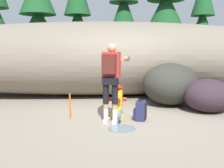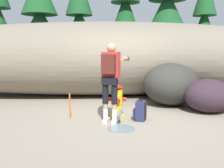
{
  "view_description": "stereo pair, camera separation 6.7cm",
  "coord_description": "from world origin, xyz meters",
  "px_view_note": "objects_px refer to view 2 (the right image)",
  "views": [
    {
      "loc": [
        -0.76,
        -5.75,
        1.58
      ],
      "look_at": [
        -0.29,
        0.48,
        0.75
      ],
      "focal_mm": 40.65,
      "sensor_mm": 36.0,
      "label": 1
    },
    {
      "loc": [
        -0.69,
        -5.76,
        1.58
      ],
      "look_at": [
        -0.29,
        0.48,
        0.75
      ],
      "focal_mm": 40.65,
      "sensor_mm": 36.0,
      "label": 2
    }
  ],
  "objects_px": {
    "fire_hydrant": "(117,101)",
    "utility_worker": "(111,73)",
    "spare_backpack": "(140,111)",
    "boulder_mid": "(208,96)",
    "boulder_large": "(171,84)",
    "survey_stake": "(70,106)"
  },
  "relations": [
    {
      "from": "boulder_large",
      "to": "boulder_mid",
      "type": "distance_m",
      "value": 1.21
    },
    {
      "from": "boulder_mid",
      "to": "survey_stake",
      "type": "distance_m",
      "value": 3.51
    },
    {
      "from": "utility_worker",
      "to": "boulder_mid",
      "type": "height_order",
      "value": "utility_worker"
    },
    {
      "from": "survey_stake",
      "to": "boulder_large",
      "type": "bearing_deg",
      "value": 26.69
    },
    {
      "from": "fire_hydrant",
      "to": "utility_worker",
      "type": "distance_m",
      "value": 0.92
    },
    {
      "from": "spare_backpack",
      "to": "utility_worker",
      "type": "bearing_deg",
      "value": 29.96
    },
    {
      "from": "fire_hydrant",
      "to": "boulder_large",
      "type": "bearing_deg",
      "value": 37.28
    },
    {
      "from": "spare_backpack",
      "to": "boulder_large",
      "type": "height_order",
      "value": "boulder_large"
    },
    {
      "from": "boulder_large",
      "to": "spare_backpack",
      "type": "bearing_deg",
      "value": -125.85
    },
    {
      "from": "fire_hydrant",
      "to": "survey_stake",
      "type": "xyz_separation_m",
      "value": [
        -1.11,
        -0.12,
        -0.07
      ]
    },
    {
      "from": "survey_stake",
      "to": "spare_backpack",
      "type": "bearing_deg",
      "value": -8.49
    },
    {
      "from": "spare_backpack",
      "to": "survey_stake",
      "type": "bearing_deg",
      "value": 8.65
    },
    {
      "from": "boulder_large",
      "to": "survey_stake",
      "type": "relative_size",
      "value": 3.13
    },
    {
      "from": "survey_stake",
      "to": "utility_worker",
      "type": "bearing_deg",
      "value": -22.8
    },
    {
      "from": "utility_worker",
      "to": "spare_backpack",
      "type": "relative_size",
      "value": 3.68
    },
    {
      "from": "utility_worker",
      "to": "boulder_mid",
      "type": "distance_m",
      "value": 2.76
    },
    {
      "from": "fire_hydrant",
      "to": "survey_stake",
      "type": "height_order",
      "value": "fire_hydrant"
    },
    {
      "from": "utility_worker",
      "to": "boulder_mid",
      "type": "xyz_separation_m",
      "value": [
        2.55,
        0.82,
        -0.68
      ]
    },
    {
      "from": "spare_backpack",
      "to": "boulder_large",
      "type": "bearing_deg",
      "value": -108.71
    },
    {
      "from": "spare_backpack",
      "to": "boulder_large",
      "type": "distance_m",
      "value": 2.07
    },
    {
      "from": "survey_stake",
      "to": "fire_hydrant",
      "type": "bearing_deg",
      "value": 6.41
    },
    {
      "from": "fire_hydrant",
      "to": "spare_backpack",
      "type": "distance_m",
      "value": 0.63
    }
  ]
}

